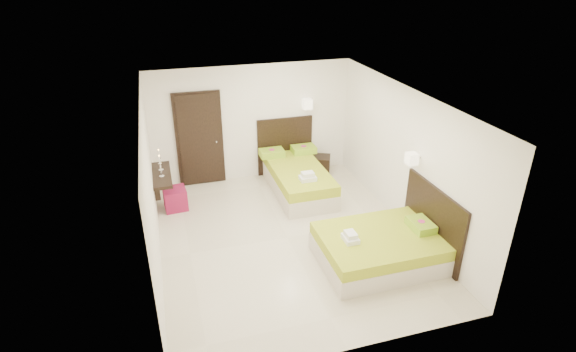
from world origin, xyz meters
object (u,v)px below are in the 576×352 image
object	(u,v)px
bed_double	(383,246)
ottoman	(175,199)
nightstand	(320,165)
bed_single	(297,176)

from	to	relation	value
bed_double	ottoman	distance (m)	4.26
bed_double	ottoman	bearing A→B (deg)	138.93
bed_double	nightstand	world-z (taller)	bed_double
bed_double	nightstand	bearing A→B (deg)	87.02
bed_single	bed_double	bearing A→B (deg)	-78.41
bed_single	ottoman	world-z (taller)	bed_single
bed_single	bed_double	size ratio (longest dim) A/B	1.10
bed_single	ottoman	xyz separation A→B (m)	(-2.62, -0.08, -0.11)
bed_single	nightstand	world-z (taller)	bed_single
nightstand	ottoman	xyz separation A→B (m)	(-3.40, -0.76, 0.01)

